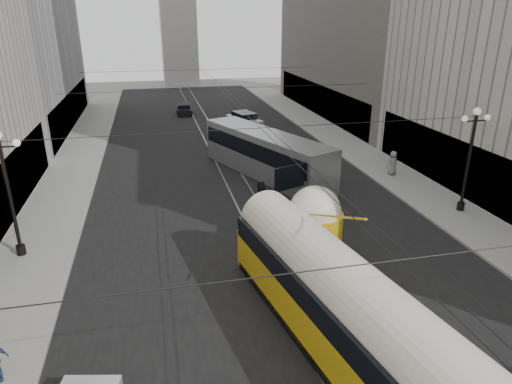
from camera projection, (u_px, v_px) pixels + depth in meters
road at (223, 159)px, 38.93m from camera, size 20.00×85.00×0.02m
sidewalk_left at (80, 155)px, 39.58m from camera, size 4.00×72.00×0.15m
sidewalk_right at (339, 140)px, 44.58m from camera, size 4.00×72.00×0.15m
rail_left at (214, 159)px, 38.77m from camera, size 0.12×85.00×0.04m
rail_right at (232, 158)px, 39.09m from camera, size 0.12×85.00×0.04m
lamppost_left_mid at (8, 188)px, 21.77m from camera, size 1.86×0.44×6.37m
lamppost_right_mid at (470, 154)px, 27.02m from camera, size 1.86×0.44×6.37m
catenary at (225, 91)px, 35.91m from camera, size 25.00×72.00×0.23m
streetcar at (352, 316)px, 15.53m from camera, size 5.27×17.32×3.85m
city_bus at (266, 152)px, 34.25m from camera, size 7.43×13.56×3.32m
sedan_white_far at (244, 120)px, 49.98m from camera, size 3.33×5.39×1.58m
sedan_dark_far at (184, 109)px, 56.39m from camera, size 1.92×4.10×1.26m
pedestrian_sidewalk_right at (393, 163)px, 34.32m from camera, size 1.00×0.75×1.83m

